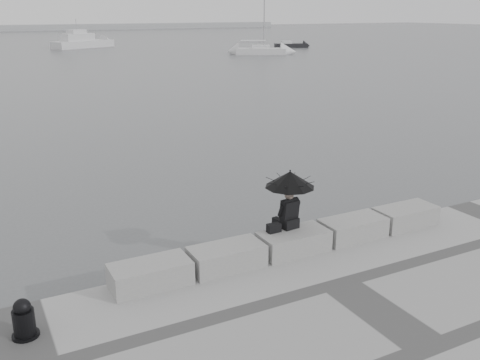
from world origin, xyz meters
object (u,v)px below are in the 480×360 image
small_motorboat (291,45)px  sailboat_right (261,50)px  motor_cruiser (83,42)px  seated_person (290,186)px  mooring_bollard (24,321)px

small_motorboat → sailboat_right: bearing=-119.2°
motor_cruiser → small_motorboat: size_ratio=1.94×
seated_person → small_motorboat: 75.99m
motor_cruiser → sailboat_right: bearing=-79.8°
motor_cruiser → small_motorboat: (29.36, -14.47, -0.57)m
sailboat_right → motor_cruiser: size_ratio=1.24×
mooring_bollard → small_motorboat: mooring_bollard is taller
motor_cruiser → small_motorboat: 32.74m
seated_person → mooring_bollard: 6.08m
motor_cruiser → seated_person: bearing=-125.9°
sailboat_right → small_motorboat: sailboat_right is taller
sailboat_right → motor_cruiser: bearing=155.3°
seated_person → small_motorboat: seated_person is taller
sailboat_right → seated_person: bearing=-91.4°
seated_person → small_motorboat: (41.17, 63.85, -1.68)m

